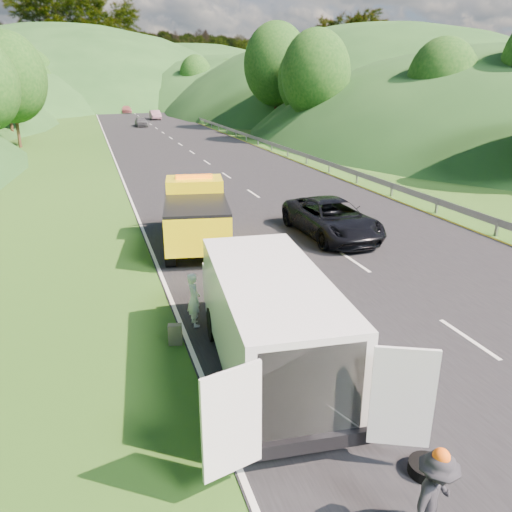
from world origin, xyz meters
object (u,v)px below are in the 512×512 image
object	(u,v)px
white_van	(268,317)
child	(238,334)
woman	(195,325)
spare_tire	(426,474)
suitcase	(175,334)
passing_suv	(331,236)
tow_truck	(196,214)

from	to	relation	value
white_van	child	world-z (taller)	white_van
woman	spare_tire	world-z (taller)	woman
suitcase	passing_suv	distance (m)	10.51
woman	spare_tire	xyz separation A→B (m)	(2.64, -6.56, 0.00)
suitcase	spare_tire	distance (m)	6.61
suitcase	passing_suv	xyz separation A→B (m)	(7.82, 7.02, -0.27)
tow_truck	spare_tire	distance (m)	13.38
suitcase	passing_suv	size ratio (longest dim) A/B	0.10
white_van	woman	world-z (taller)	white_van
tow_truck	child	xyz separation A→B (m)	(-0.51, -7.54, -1.30)
passing_suv	woman	bearing A→B (deg)	-140.38
child	passing_suv	size ratio (longest dim) A/B	0.20
woman	passing_suv	world-z (taller)	passing_suv
tow_truck	spare_tire	bearing A→B (deg)	-74.76
white_van	spare_tire	world-z (taller)	white_van
white_van	passing_suv	xyz separation A→B (m)	(6.01, 8.94, -1.39)
white_van	passing_suv	size ratio (longest dim) A/B	1.29
tow_truck	woman	world-z (taller)	tow_truck
woman	spare_tire	size ratio (longest dim) A/B	2.38
child	tow_truck	bearing A→B (deg)	98.85
suitcase	spare_tire	xyz separation A→B (m)	(3.31, -5.72, -0.27)
suitcase	spare_tire	world-z (taller)	suitcase
spare_tire	passing_suv	size ratio (longest dim) A/B	0.11
tow_truck	child	size ratio (longest dim) A/B	5.90
white_van	spare_tire	distance (m)	4.32
white_van	spare_tire	xyz separation A→B (m)	(1.51, -3.80, -1.39)
woman	tow_truck	bearing A→B (deg)	-17.80
woman	passing_suv	size ratio (longest dim) A/B	0.27
white_van	tow_truck	bearing A→B (deg)	93.77
suitcase	woman	bearing A→B (deg)	51.46
tow_truck	passing_suv	xyz separation A→B (m)	(5.67, -0.52, -1.30)
spare_tire	passing_suv	distance (m)	13.51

